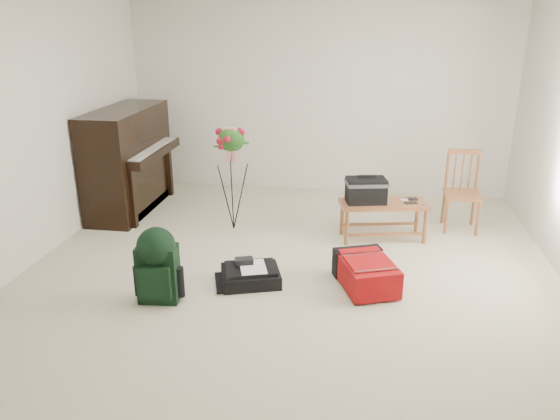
% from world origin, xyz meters
% --- Properties ---
extents(floor, '(5.00, 5.50, 0.01)m').
position_xyz_m(floor, '(0.00, 0.00, 0.00)').
color(floor, beige).
rests_on(floor, ground).
extents(wall_back, '(5.00, 0.04, 2.50)m').
position_xyz_m(wall_back, '(0.00, 2.75, 1.25)').
color(wall_back, silver).
rests_on(wall_back, floor).
extents(wall_left, '(0.04, 5.50, 2.50)m').
position_xyz_m(wall_left, '(-2.50, 0.00, 1.25)').
color(wall_left, silver).
rests_on(wall_left, floor).
extents(piano, '(0.71, 1.50, 1.25)m').
position_xyz_m(piano, '(-2.19, 1.60, 0.60)').
color(piano, black).
rests_on(piano, floor).
extents(bench, '(0.98, 0.56, 0.71)m').
position_xyz_m(bench, '(0.74, 1.12, 0.50)').
color(bench, brown).
rests_on(bench, floor).
extents(dining_chair, '(0.39, 0.39, 0.89)m').
position_xyz_m(dining_chair, '(1.74, 1.55, 0.43)').
color(dining_chair, brown).
rests_on(dining_chair, floor).
extents(red_suitcase, '(0.62, 0.76, 0.27)m').
position_xyz_m(red_suitcase, '(0.71, -0.00, 0.14)').
color(red_suitcase, '#A80715').
rests_on(red_suitcase, floor).
extents(black_duffel, '(0.62, 0.55, 0.22)m').
position_xyz_m(black_duffel, '(-0.32, -0.12, 0.08)').
color(black_duffel, black).
rests_on(black_duffel, floor).
extents(green_backpack, '(0.35, 0.32, 0.66)m').
position_xyz_m(green_backpack, '(-1.02, -0.56, 0.36)').
color(green_backpack, black).
rests_on(green_backpack, floor).
extents(flower_stand, '(0.44, 0.44, 1.19)m').
position_xyz_m(flower_stand, '(-0.78, 1.14, 0.58)').
color(flower_stand, black).
rests_on(flower_stand, floor).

